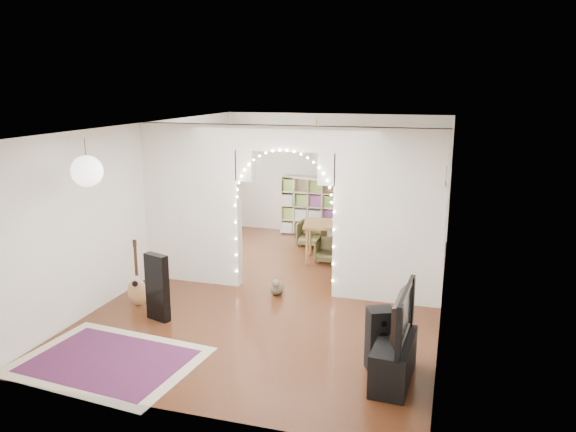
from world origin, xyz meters
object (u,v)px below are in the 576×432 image
(dining_table, at_px, (336,227))
(dining_chair_right, at_px, (311,233))
(acoustic_guitar, at_px, (137,282))
(media_console, at_px, (394,360))
(dining_chair_left, at_px, (329,250))
(bookcase, at_px, (309,206))
(floor_speaker, at_px, (380,340))

(dining_table, height_order, dining_chair_right, dining_table)
(acoustic_guitar, height_order, media_console, acoustic_guitar)
(media_console, bearing_deg, dining_chair_left, 115.14)
(bookcase, relative_size, dining_chair_right, 2.35)
(acoustic_guitar, height_order, floor_speaker, acoustic_guitar)
(acoustic_guitar, bearing_deg, bookcase, 68.39)
(acoustic_guitar, relative_size, media_console, 0.89)
(acoustic_guitar, xyz_separation_m, media_console, (4.01, -1.14, -0.14))
(bookcase, bearing_deg, dining_table, -42.62)
(dining_table, distance_m, dining_chair_left, 0.47)
(dining_table, height_order, dining_chair_left, dining_table)
(acoustic_guitar, relative_size, dining_table, 0.68)
(acoustic_guitar, distance_m, bookcase, 5.04)
(media_console, height_order, dining_table, dining_table)
(floor_speaker, xyz_separation_m, dining_chair_right, (-2.09, 4.93, -0.13))
(media_console, distance_m, dining_chair_right, 5.62)
(bookcase, height_order, dining_chair_left, bookcase)
(acoustic_guitar, bearing_deg, dining_chair_right, 61.85)
(acoustic_guitar, height_order, dining_chair_right, acoustic_guitar)
(media_console, bearing_deg, floor_speaker, 135.42)
(floor_speaker, relative_size, dining_chair_left, 1.57)
(media_console, xyz_separation_m, dining_chair_right, (-2.28, 5.13, 0.01))
(media_console, relative_size, bookcase, 0.76)
(media_console, height_order, dining_chair_left, media_console)
(media_console, bearing_deg, dining_chair_right, 117.04)
(floor_speaker, xyz_separation_m, bookcase, (-2.36, 5.75, 0.28))
(floor_speaker, height_order, dining_chair_left, floor_speaker)
(bookcase, bearing_deg, dining_chair_right, -53.89)
(floor_speaker, bearing_deg, dining_chair_left, 86.53)
(acoustic_guitar, bearing_deg, media_console, -20.67)
(floor_speaker, xyz_separation_m, dining_chair_left, (-1.49, 3.93, -0.16))
(acoustic_guitar, relative_size, bookcase, 0.68)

